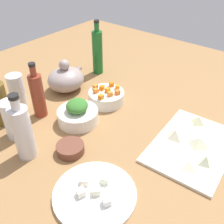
% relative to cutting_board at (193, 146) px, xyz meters
% --- Properties ---
extents(tabletop, '(1.90, 1.90, 0.03)m').
position_rel_cutting_board_xyz_m(tabletop, '(-0.07, 0.30, -0.02)').
color(tabletop, olive).
rests_on(tabletop, ground).
extents(cutting_board, '(0.35, 0.26, 0.01)m').
position_rel_cutting_board_xyz_m(cutting_board, '(0.00, 0.00, 0.00)').
color(cutting_board, silver).
rests_on(cutting_board, tabletop).
extents(plate_tofu, '(0.23, 0.23, 0.01)m').
position_rel_cutting_board_xyz_m(plate_tofu, '(-0.35, 0.13, 0.00)').
color(plate_tofu, white).
rests_on(plate_tofu, tabletop).
extents(bowl_greens, '(0.15, 0.15, 0.05)m').
position_rel_cutting_board_xyz_m(bowl_greens, '(-0.14, 0.40, 0.02)').
color(bowl_greens, white).
rests_on(bowl_greens, tabletop).
extents(bowl_carrots, '(0.15, 0.15, 0.05)m').
position_rel_cutting_board_xyz_m(bowl_carrots, '(0.03, 0.40, 0.02)').
color(bowl_carrots, white).
rests_on(bowl_carrots, tabletop).
extents(bowl_small_side, '(0.09, 0.09, 0.03)m').
position_rel_cutting_board_xyz_m(bowl_small_side, '(-0.28, 0.31, 0.01)').
color(bowl_small_side, brown).
rests_on(bowl_small_side, tabletop).
extents(teapot, '(0.18, 0.16, 0.15)m').
position_rel_cutting_board_xyz_m(teapot, '(-0.01, 0.61, 0.05)').
color(teapot, gray).
rests_on(teapot, tabletop).
extents(bottle_0, '(0.05, 0.05, 0.22)m').
position_rel_cutting_board_xyz_m(bottle_0, '(-0.20, 0.55, 0.09)').
color(bottle_0, maroon).
rests_on(bottle_0, tabletop).
extents(bottle_1, '(0.05, 0.05, 0.26)m').
position_rel_cutting_board_xyz_m(bottle_1, '(0.21, 0.62, 0.11)').
color(bottle_1, '#196224').
rests_on(bottle_1, tabletop).
extents(bottle_2, '(0.06, 0.06, 0.21)m').
position_rel_cutting_board_xyz_m(bottle_2, '(-0.32, 0.62, 0.08)').
color(bottle_2, brown).
rests_on(bottle_2, tabletop).
extents(bottle_3, '(0.06, 0.06, 0.23)m').
position_rel_cutting_board_xyz_m(bottle_3, '(-0.37, 0.41, 0.09)').
color(bottle_3, silver).
rests_on(bottle_3, tabletop).
extents(drinking_glass_0, '(0.07, 0.07, 0.14)m').
position_rel_cutting_board_xyz_m(drinking_glass_0, '(-0.34, 0.52, 0.07)').
color(drinking_glass_0, white).
rests_on(drinking_glass_0, tabletop).
extents(drinking_glass_1, '(0.06, 0.06, 0.14)m').
position_rel_cutting_board_xyz_m(drinking_glass_1, '(-0.22, 0.67, 0.06)').
color(drinking_glass_1, white).
rests_on(drinking_glass_1, tabletop).
extents(carrot_cube_0, '(0.02, 0.02, 0.02)m').
position_rel_cutting_board_xyz_m(carrot_cube_0, '(0.03, 0.40, 0.05)').
color(carrot_cube_0, orange).
rests_on(carrot_cube_0, bowl_carrots).
extents(carrot_cube_1, '(0.03, 0.03, 0.02)m').
position_rel_cutting_board_xyz_m(carrot_cube_1, '(0.08, 0.38, 0.05)').
color(carrot_cube_1, orange).
rests_on(carrot_cube_1, bowl_carrots).
extents(carrot_cube_2, '(0.02, 0.02, 0.02)m').
position_rel_cutting_board_xyz_m(carrot_cube_2, '(-0.00, 0.44, 0.05)').
color(carrot_cube_2, orange).
rests_on(carrot_cube_2, bowl_carrots).
extents(carrot_cube_3, '(0.02, 0.02, 0.02)m').
position_rel_cutting_board_xyz_m(carrot_cube_3, '(0.01, 0.37, 0.05)').
color(carrot_cube_3, orange).
rests_on(carrot_cube_3, bowl_carrots).
extents(carrot_cube_4, '(0.02, 0.02, 0.02)m').
position_rel_cutting_board_xyz_m(carrot_cube_4, '(0.02, 0.46, 0.05)').
color(carrot_cube_4, orange).
rests_on(carrot_cube_4, bowl_carrots).
extents(carrot_cube_5, '(0.02, 0.02, 0.02)m').
position_rel_cutting_board_xyz_m(carrot_cube_5, '(0.08, 0.42, 0.05)').
color(carrot_cube_5, orange).
rests_on(carrot_cube_5, bowl_carrots).
extents(carrot_cube_6, '(0.02, 0.02, 0.02)m').
position_rel_cutting_board_xyz_m(carrot_cube_6, '(0.04, 0.36, 0.05)').
color(carrot_cube_6, orange).
rests_on(carrot_cube_6, bowl_carrots).
extents(carrot_cube_7, '(0.02, 0.02, 0.02)m').
position_rel_cutting_board_xyz_m(carrot_cube_7, '(0.03, 0.43, 0.05)').
color(carrot_cube_7, orange).
rests_on(carrot_cube_7, bowl_carrots).
extents(carrot_cube_8, '(0.02, 0.02, 0.02)m').
position_rel_cutting_board_xyz_m(carrot_cube_8, '(-0.03, 0.39, 0.05)').
color(carrot_cube_8, orange).
rests_on(carrot_cube_8, bowl_carrots).
extents(chopped_greens_mound, '(0.12, 0.12, 0.04)m').
position_rel_cutting_board_xyz_m(chopped_greens_mound, '(-0.14, 0.40, 0.07)').
color(chopped_greens_mound, '#36732A').
rests_on(chopped_greens_mound, bowl_greens).
extents(tofu_cube_0, '(0.03, 0.03, 0.02)m').
position_rel_cutting_board_xyz_m(tofu_cube_0, '(-0.35, 0.12, 0.02)').
color(tofu_cube_0, '#F2F0CD').
rests_on(tofu_cube_0, plate_tofu).
extents(tofu_cube_1, '(0.03, 0.03, 0.02)m').
position_rel_cutting_board_xyz_m(tofu_cube_1, '(-0.35, 0.17, 0.02)').
color(tofu_cube_1, white).
rests_on(tofu_cube_1, plate_tofu).
extents(tofu_cube_2, '(0.03, 0.03, 0.02)m').
position_rel_cutting_board_xyz_m(tofu_cube_2, '(-0.36, 0.08, 0.02)').
color(tofu_cube_2, white).
rests_on(tofu_cube_2, plate_tofu).
extents(tofu_cube_3, '(0.03, 0.03, 0.02)m').
position_rel_cutting_board_xyz_m(tofu_cube_3, '(-0.31, 0.13, 0.02)').
color(tofu_cube_3, white).
rests_on(tofu_cube_3, plate_tofu).
extents(tofu_cube_4, '(0.03, 0.03, 0.02)m').
position_rel_cutting_board_xyz_m(tofu_cube_4, '(-0.38, 0.15, 0.02)').
color(tofu_cube_4, white).
rests_on(tofu_cube_4, plate_tofu).
extents(dumpling_0, '(0.06, 0.06, 0.03)m').
position_rel_cutting_board_xyz_m(dumpling_0, '(0.01, -0.01, 0.02)').
color(dumpling_0, beige).
rests_on(dumpling_0, cutting_board).
extents(dumpling_1, '(0.07, 0.07, 0.03)m').
position_rel_cutting_board_xyz_m(dumpling_1, '(-0.00, 0.07, 0.02)').
color(dumpling_1, beige).
rests_on(dumpling_1, cutting_board).
extents(dumpling_2, '(0.05, 0.05, 0.03)m').
position_rel_cutting_board_xyz_m(dumpling_2, '(0.12, 0.04, 0.02)').
color(dumpling_2, beige).
rests_on(dumpling_2, cutting_board).
extents(dumpling_3, '(0.07, 0.07, 0.02)m').
position_rel_cutting_board_xyz_m(dumpling_3, '(-0.10, -0.03, 0.02)').
color(dumpling_3, beige).
rests_on(dumpling_3, cutting_board).
extents(dumpling_4, '(0.05, 0.05, 0.03)m').
position_rel_cutting_board_xyz_m(dumpling_4, '(-0.05, -0.07, 0.02)').
color(dumpling_4, beige).
rests_on(dumpling_4, cutting_board).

